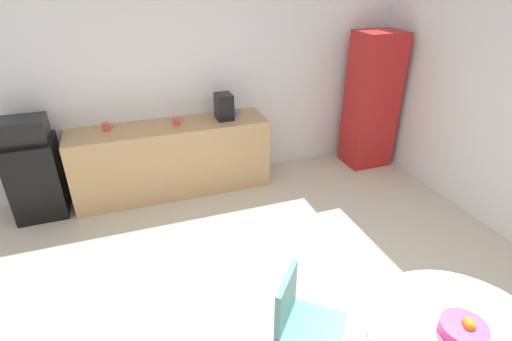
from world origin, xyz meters
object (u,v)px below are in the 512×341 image
at_px(microwave, 23,130).
at_px(mug_red, 176,121).
at_px(mug_green, 106,127).
at_px(coffee_maker, 224,107).
at_px(fruit_bowl, 464,329).
at_px(mini_fridge, 37,178).
at_px(mug_white, 234,113).
at_px(locker_cabinet, 371,101).
at_px(chair_teal, 298,316).

relative_size(microwave, mug_red, 3.72).
height_order(mug_green, coffee_maker, coffee_maker).
height_order(fruit_bowl, mug_red, mug_red).
relative_size(mini_fridge, mug_white, 7.08).
bearing_deg(mug_red, mini_fridge, 179.11).
height_order(microwave, locker_cabinet, locker_cabinet).
relative_size(fruit_bowl, coffee_maker, 0.82).
relative_size(locker_cabinet, mug_green, 14.52).
distance_m(chair_teal, mug_red, 2.89).
bearing_deg(fruit_bowl, microwave, 127.62).
bearing_deg(fruit_bowl, mug_red, 106.86).
bearing_deg(mug_red, chair_teal, -83.65).
height_order(microwave, fruit_bowl, microwave).
bearing_deg(chair_teal, mug_green, 110.72).
xyz_separation_m(locker_cabinet, mug_green, (-3.51, 0.18, 0.01)).
height_order(mini_fridge, coffee_maker, coffee_maker).
height_order(mug_green, mug_red, same).
relative_size(mini_fridge, fruit_bowl, 3.47).
distance_m(mini_fridge, fruit_bowl, 4.42).
distance_m(locker_cabinet, mug_green, 3.51).
height_order(locker_cabinet, mug_white, locker_cabinet).
height_order(mini_fridge, locker_cabinet, locker_cabinet).
bearing_deg(locker_cabinet, mug_white, 175.57).
height_order(fruit_bowl, coffee_maker, coffee_maker).
relative_size(locker_cabinet, mug_white, 14.52).
bearing_deg(locker_cabinet, fruit_bowl, -116.09).
bearing_deg(microwave, fruit_bowl, -52.38).
xyz_separation_m(microwave, locker_cabinet, (4.35, -0.10, -0.11)).
xyz_separation_m(mug_red, coffee_maker, (0.61, 0.03, 0.11)).
bearing_deg(microwave, mug_red, -0.89).
bearing_deg(mini_fridge, locker_cabinet, -1.32).
relative_size(microwave, locker_cabinet, 0.26).
relative_size(chair_teal, mug_red, 6.43).
xyz_separation_m(microwave, mug_white, (2.38, 0.05, -0.10)).
bearing_deg(mug_green, microwave, -174.62).
xyz_separation_m(mug_green, coffee_maker, (1.40, -0.08, 0.11)).
bearing_deg(microwave, coffee_maker, 0.00).
bearing_deg(coffee_maker, locker_cabinet, -2.72).
bearing_deg(chair_teal, mini_fridge, 124.26).
xyz_separation_m(locker_cabinet, fruit_bowl, (-1.66, -3.39, -0.14)).
xyz_separation_m(chair_teal, fruit_bowl, (0.73, -0.62, 0.27)).
xyz_separation_m(mini_fridge, locker_cabinet, (4.35, -0.10, 0.48)).
xyz_separation_m(locker_cabinet, coffee_maker, (-2.10, 0.10, 0.12)).
bearing_deg(fruit_bowl, mini_fridge, 127.62).
xyz_separation_m(mini_fridge, chair_teal, (1.95, -2.87, 0.07)).
xyz_separation_m(mini_fridge, mug_red, (1.64, -0.03, 0.49)).
bearing_deg(mini_fridge, mug_white, 1.25).
bearing_deg(mini_fridge, microwave, 0.00).
xyz_separation_m(locker_cabinet, chair_teal, (-2.39, -2.77, -0.41)).
bearing_deg(mini_fridge, coffee_maker, 0.00).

